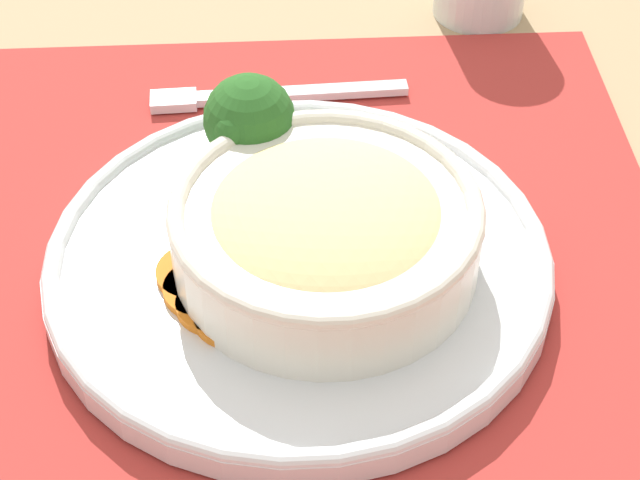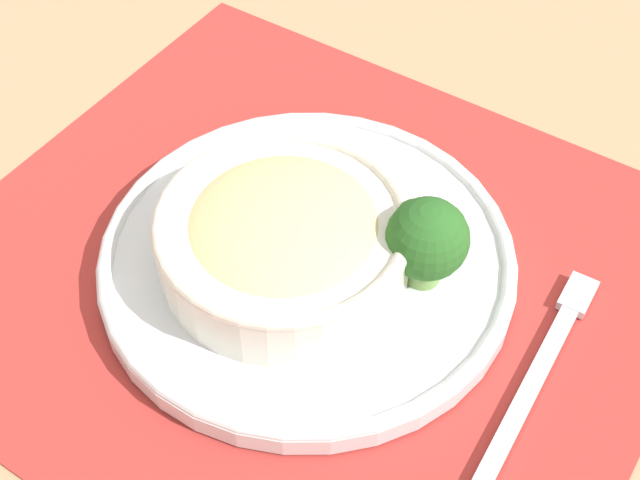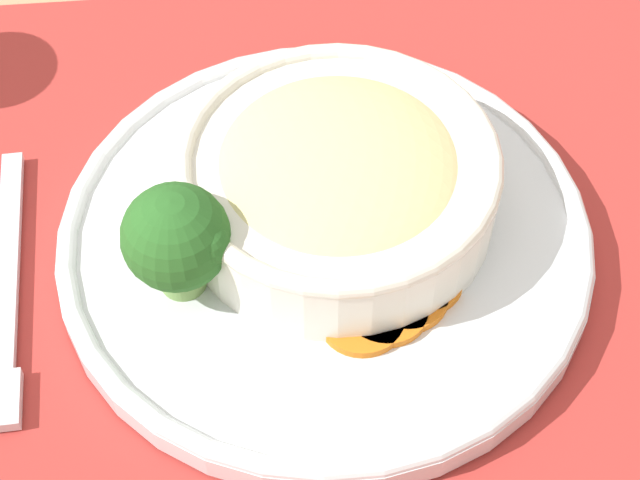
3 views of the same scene
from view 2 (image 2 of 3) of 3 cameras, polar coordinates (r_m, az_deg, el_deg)
The scene contains 10 objects.
ground_plane at distance 0.65m, azimuth -0.81°, elevation -2.01°, with size 4.00×4.00×0.00m, color tan.
placemat at distance 0.64m, azimuth -0.81°, elevation -1.90°, with size 0.55×0.51×0.00m.
plate at distance 0.63m, azimuth -0.82°, elevation -1.15°, with size 0.30×0.30×0.02m.
bowl at distance 0.60m, azimuth -2.32°, elevation 0.22°, with size 0.18×0.18×0.06m.
broccoli_floret at distance 0.59m, azimuth 6.85°, elevation 0.03°, with size 0.06×0.06×0.07m.
carrot_slice_near at distance 0.67m, azimuth 1.03°, elevation 3.01°, with size 0.05×0.05×0.01m.
carrot_slice_middle at distance 0.67m, azimuth -0.13°, elevation 3.22°, with size 0.05×0.05×0.01m.
carrot_slice_far at distance 0.67m, azimuth -1.33°, elevation 3.23°, with size 0.05×0.05×0.01m.
carrot_slice_extra at distance 0.67m, azimuth -2.51°, elevation 3.04°, with size 0.05×0.05×0.01m.
fork at distance 0.61m, azimuth 14.40°, elevation -7.02°, with size 0.04×0.18×0.01m.
Camera 2 is at (0.26, -0.31, 0.50)m, focal length 50.00 mm.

